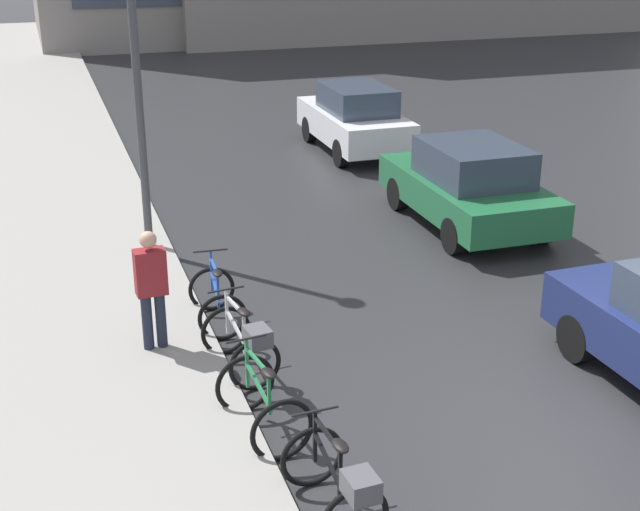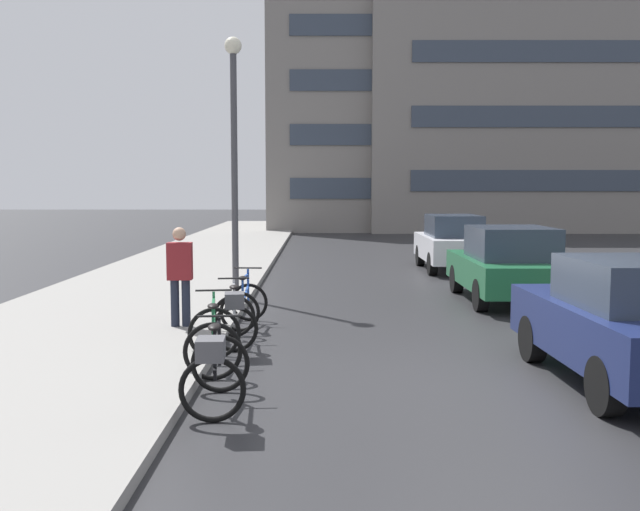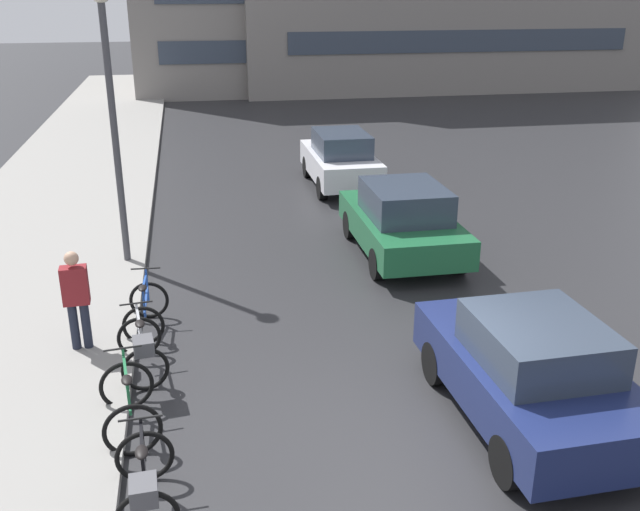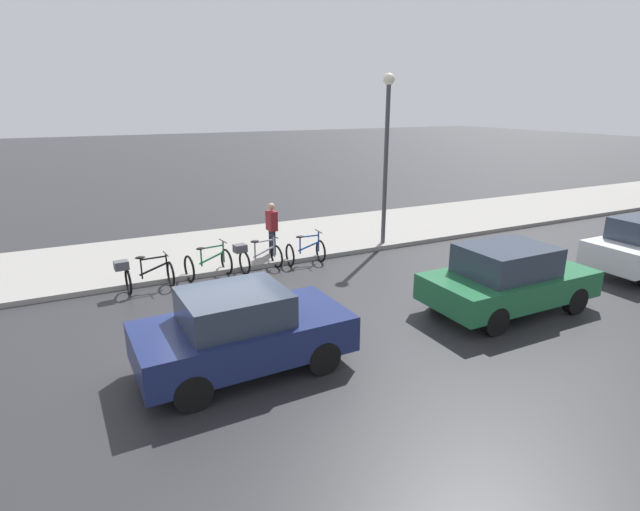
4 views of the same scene
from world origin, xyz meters
name	(u,v)px [view 2 (image 2 of 4)]	position (x,y,z in m)	size (l,w,h in m)	color
ground_plane	(490,383)	(0.00, 0.00, 0.00)	(140.00, 140.00, 0.00)	#28282B
sidewalk_kerb	(172,277)	(-6.00, 10.00, 0.07)	(4.80, 60.00, 0.14)	gray
bicycle_nearest	(215,367)	(-3.25, -1.10, 0.49)	(0.77, 1.43, 0.97)	black
bicycle_second	(213,339)	(-3.53, 0.68, 0.41)	(0.89, 1.25, 1.01)	black
bicycle_third	(234,315)	(-3.42, 2.05, 0.49)	(0.83, 1.42, 0.99)	black
bicycle_farthest	(244,304)	(-3.44, 3.64, 0.39)	(0.74, 1.10, 0.99)	black
car_navy	(633,322)	(1.71, -0.07, 0.78)	(1.97, 3.89, 1.56)	navy
car_green	(509,264)	(1.89, 6.35, 0.80)	(1.96, 4.07, 1.60)	#1E6038
car_white	(452,243)	(1.75, 12.08, 0.82)	(1.75, 3.95, 1.63)	silver
pedestrian	(179,274)	(-4.41, 2.95, 1.00)	(0.41, 0.26, 1.77)	#1E2333
streetlamp	(234,135)	(-3.96, 6.80, 3.53)	(0.37, 0.37, 5.59)	#424247
building_facade_main	(390,118)	(2.12, 34.68, 6.59)	(14.21, 10.99, 13.18)	gray
building_facade_side	(563,94)	(11.72, 32.50, 7.71)	(22.27, 7.91, 15.42)	gray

